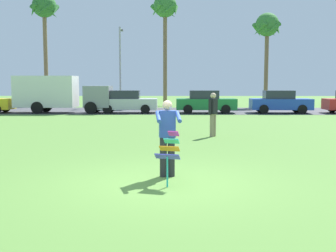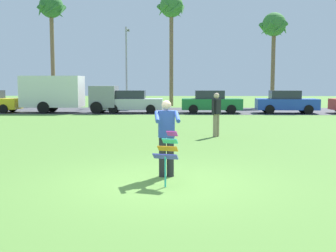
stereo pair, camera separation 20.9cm
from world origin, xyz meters
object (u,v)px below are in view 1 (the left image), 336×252
object	(u,v)px
parked_car_silver	(127,102)
parked_car_green	(206,102)
kite_held	(170,150)
palm_tree_right_near	(165,11)
streetlight_pole	(120,62)
person_walker_near	(213,113)
palm_tree_centre_far	(267,29)
parked_car_blue	(280,102)
person_kite_flyer	(167,135)
palm_tree_left_near	(44,11)
parked_truck_grey_van	(58,93)

from	to	relation	value
parked_car_silver	parked_car_green	world-z (taller)	same
kite_held	parked_car_silver	xyz separation A→B (m)	(-3.27, 20.90, 0.04)
palm_tree_right_near	kite_held	bearing A→B (deg)	-88.52
parked_car_silver	streetlight_pole	world-z (taller)	streetlight_pole
parked_car_silver	palm_tree_right_near	size ratio (longest dim) A/B	0.42
parked_car_green	person_walker_near	bearing A→B (deg)	-92.94
palm_tree_centre_far	streetlight_pole	xyz separation A→B (m)	(-13.11, -1.32, -2.99)
parked_car_blue	streetlight_pole	size ratio (longest dim) A/B	0.61
parked_car_green	palm_tree_right_near	distance (m)	12.47
parked_car_green	palm_tree_centre_far	distance (m)	12.41
person_kite_flyer	palm_tree_left_near	bearing A→B (deg)	112.01
palm_tree_left_near	person_kite_flyer	bearing A→B (deg)	-67.99
parked_truck_grey_van	palm_tree_right_near	xyz separation A→B (m)	(7.39, 9.21, 7.19)
person_kite_flyer	parked_car_blue	bearing A→B (deg)	69.31
parked_car_blue	palm_tree_right_near	xyz separation A→B (m)	(-8.32, 9.21, 7.83)
parked_car_silver	palm_tree_centre_far	size ratio (longest dim) A/B	0.50
parked_car_blue	streetlight_pole	world-z (taller)	streetlight_pole
parked_car_blue	palm_tree_left_near	bearing A→B (deg)	156.72
person_kite_flyer	kite_held	bearing A→B (deg)	-85.85
parked_car_green	person_walker_near	world-z (taller)	person_walker_near
parked_truck_grey_van	palm_tree_left_near	size ratio (longest dim) A/B	0.67
palm_tree_centre_far	person_walker_near	xyz separation A→B (m)	(-6.80, -21.78, -6.05)
parked_car_silver	palm_tree_left_near	world-z (taller)	palm_tree_left_near
kite_held	palm_tree_left_near	xyz separation A→B (m)	(-11.50, 29.10, 7.74)
palm_tree_centre_far	palm_tree_right_near	bearing A→B (deg)	177.55
palm_tree_right_near	person_kite_flyer	bearing A→B (deg)	-88.59
parked_truck_grey_van	person_walker_near	world-z (taller)	parked_truck_grey_van
parked_truck_grey_van	parked_car_green	bearing A→B (deg)	0.00
kite_held	parked_car_green	size ratio (longest dim) A/B	0.26
parked_car_silver	person_walker_near	xyz separation A→B (m)	(4.90, -12.96, 0.16)
parked_truck_grey_van	palm_tree_centre_far	xyz separation A→B (m)	(16.60, 8.82, 5.58)
palm_tree_left_near	palm_tree_centre_far	world-z (taller)	palm_tree_left_near
palm_tree_centre_far	person_kite_flyer	bearing A→B (deg)	-106.35
parked_truck_grey_van	palm_tree_right_near	distance (m)	13.83
palm_tree_left_near	parked_car_blue	bearing A→B (deg)	-23.28
parked_car_green	palm_tree_right_near	bearing A→B (deg)	108.42
parked_car_blue	palm_tree_centre_far	xyz separation A→B (m)	(0.89, 8.82, 6.21)
person_kite_flyer	parked_car_green	world-z (taller)	person_kite_flyer
parked_car_silver	parked_car_blue	distance (m)	10.81
parked_car_blue	person_walker_near	bearing A→B (deg)	-114.52
parked_car_blue	palm_tree_left_near	size ratio (longest dim) A/B	0.43
kite_held	palm_tree_left_near	world-z (taller)	palm_tree_left_near
person_kite_flyer	palm_tree_right_near	distance (m)	30.31
palm_tree_right_near	palm_tree_centre_far	bearing A→B (deg)	-2.45
parked_truck_grey_van	palm_tree_centre_far	size ratio (longest dim) A/B	0.80
person_kite_flyer	palm_tree_centre_far	distance (m)	30.74
parked_truck_grey_van	parked_car_blue	bearing A→B (deg)	0.01
streetlight_pole	parked_car_green	bearing A→B (deg)	-47.07
person_kite_flyer	parked_car_green	size ratio (longest dim) A/B	0.41
person_kite_flyer	parked_car_green	xyz separation A→B (m)	(2.35, 20.11, -0.18)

